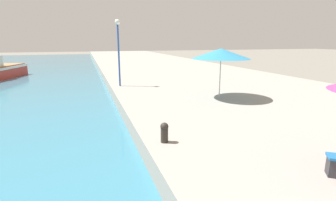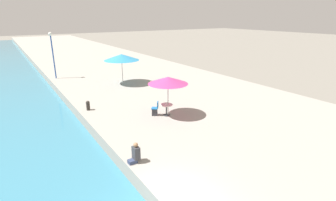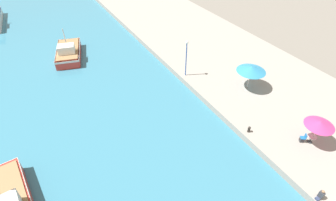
{
  "view_description": "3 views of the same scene",
  "coord_description": "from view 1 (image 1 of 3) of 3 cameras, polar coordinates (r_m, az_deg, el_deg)",
  "views": [
    {
      "loc": [
        -1.61,
        3.3,
        3.94
      ],
      "look_at": [
        1.5,
        13.15,
        1.54
      ],
      "focal_mm": 28.0,
      "sensor_mm": 36.0,
      "label": 1
    },
    {
      "loc": [
        -3.82,
        -6.07,
        6.89
      ],
      "look_at": [
        4.65,
        7.09,
        1.74
      ],
      "focal_mm": 28.0,
      "sensor_mm": 36.0,
      "label": 2
    },
    {
      "loc": [
        -14.47,
        -0.4,
        18.61
      ],
      "look_at": [
        -4.0,
        18.0,
        1.34
      ],
      "focal_mm": 28.0,
      "sensor_mm": 36.0,
      "label": 3
    }
  ],
  "objects": [
    {
      "name": "quay_promenade",
      "position": [
        35.22,
        -1.6,
        7.23
      ],
      "size": [
        16.0,
        90.0,
        0.74
      ],
      "color": "gray",
      "rests_on": "ground_plane"
    },
    {
      "name": "cafe_umbrella_white",
      "position": [
        14.79,
        11.47,
        9.96
      ],
      "size": [
        3.2,
        3.2,
        2.75
      ],
      "color": "#B7B7B7",
      "rests_on": "quay_promenade"
    },
    {
      "name": "mooring_bollard",
      "position": [
        8.37,
        -0.79,
        -6.83
      ],
      "size": [
        0.26,
        0.26,
        0.65
      ],
      "color": "#2D2823",
      "rests_on": "quay_promenade"
    },
    {
      "name": "lamppost",
      "position": [
        18.73,
        -10.78,
        12.51
      ],
      "size": [
        0.36,
        0.36,
        4.56
      ],
      "color": "#28519E",
      "rests_on": "quay_promenade"
    }
  ]
}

